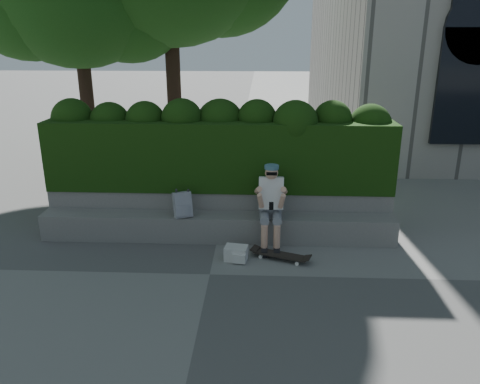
{
  "coord_description": "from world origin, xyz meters",
  "views": [
    {
      "loc": [
        0.72,
        -6.1,
        3.35
      ],
      "look_at": [
        0.4,
        1.0,
        0.95
      ],
      "focal_mm": 35.0,
      "sensor_mm": 36.0,
      "label": 1
    }
  ],
  "objects_px": {
    "person": "(271,203)",
    "backpack_ground": "(236,253)",
    "skateboard": "(280,255)",
    "backpack_plaid": "(183,205)"
  },
  "relations": [
    {
      "from": "skateboard",
      "to": "backpack_plaid",
      "type": "distance_m",
      "value": 1.83
    },
    {
      "from": "skateboard",
      "to": "backpack_ground",
      "type": "height_order",
      "value": "backpack_ground"
    },
    {
      "from": "skateboard",
      "to": "person",
      "type": "bearing_deg",
      "value": 126.51
    },
    {
      "from": "skateboard",
      "to": "backpack_ground",
      "type": "bearing_deg",
      "value": -156.21
    },
    {
      "from": "person",
      "to": "skateboard",
      "type": "bearing_deg",
      "value": -73.83
    },
    {
      "from": "person",
      "to": "backpack_ground",
      "type": "xyz_separation_m",
      "value": [
        -0.54,
        -0.57,
        -0.64
      ]
    },
    {
      "from": "skateboard",
      "to": "backpack_plaid",
      "type": "bearing_deg",
      "value": 179.57
    },
    {
      "from": "backpack_plaid",
      "to": "backpack_ground",
      "type": "height_order",
      "value": "backpack_plaid"
    },
    {
      "from": "person",
      "to": "backpack_ground",
      "type": "distance_m",
      "value": 1.01
    },
    {
      "from": "skateboard",
      "to": "backpack_plaid",
      "type": "xyz_separation_m",
      "value": [
        -1.62,
        0.61,
        0.59
      ]
    }
  ]
}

